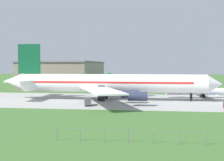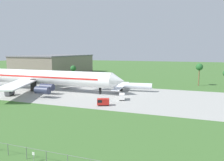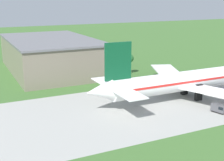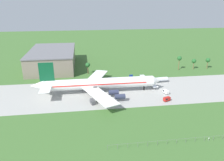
# 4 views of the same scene
# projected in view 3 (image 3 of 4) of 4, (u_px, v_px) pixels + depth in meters

# --- Properties ---
(jet_airliner) EXTENTS (80.04, 61.35, 20.53)m
(jet_airliner) POSITION_uv_depth(u_px,v_px,m) (197.00, 79.00, 105.56)
(jet_airliner) COLOR white
(jet_airliner) RESTS_ON ground_plane
(baggage_tug) EXTENTS (3.03, 4.66, 2.55)m
(baggage_tug) POSITION_uv_depth(u_px,v_px,m) (219.00, 108.00, 91.58)
(baggage_tug) COLOR black
(baggage_tug) RESTS_ON ground_plane
(terminal_building) EXTENTS (36.72, 61.20, 14.89)m
(terminal_building) POSITION_uv_depth(u_px,v_px,m) (51.00, 54.00, 143.83)
(terminal_building) COLOR slate
(terminal_building) RESTS_ON ground_plane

